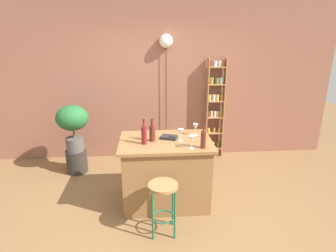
{
  "coord_description": "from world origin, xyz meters",
  "views": [
    {
      "loc": [
        -0.23,
        -3.14,
        2.25
      ],
      "look_at": [
        0.05,
        0.55,
        1.03
      ],
      "focal_mm": 30.03,
      "sensor_mm": 36.0,
      "label": 1
    }
  ],
  "objects_px": {
    "wine_glass_right": "(196,127)",
    "bottle_soda_blue": "(203,139)",
    "bar_stool": "(163,197)",
    "wine_glass_left": "(192,139)",
    "potted_plant": "(73,122)",
    "bottle_vinegar": "(144,135)",
    "cookbook": "(169,137)",
    "spice_shelf": "(215,106)",
    "pendant_globe_light": "(166,42)",
    "bottle_spirits_clear": "(152,133)",
    "plant_stool": "(77,161)",
    "wine_glass_center": "(181,132)"
  },
  "relations": [
    {
      "from": "pendant_globe_light",
      "to": "wine_glass_left",
      "type": "bearing_deg",
      "value": -84.21
    },
    {
      "from": "bottle_spirits_clear",
      "to": "cookbook",
      "type": "xyz_separation_m",
      "value": [
        0.22,
        0.07,
        -0.1
      ]
    },
    {
      "from": "bar_stool",
      "to": "spice_shelf",
      "type": "xyz_separation_m",
      "value": [
        1.09,
        2.15,
        0.5
      ]
    },
    {
      "from": "plant_stool",
      "to": "wine_glass_right",
      "type": "xyz_separation_m",
      "value": [
        1.87,
        -0.81,
        0.83
      ]
    },
    {
      "from": "spice_shelf",
      "to": "pendant_globe_light",
      "type": "xyz_separation_m",
      "value": [
        -0.9,
        0.04,
        1.13
      ]
    },
    {
      "from": "wine_glass_center",
      "to": "wine_glass_right",
      "type": "relative_size",
      "value": 1.0
    },
    {
      "from": "bar_stool",
      "to": "bottle_soda_blue",
      "type": "height_order",
      "value": "bottle_soda_blue"
    },
    {
      "from": "bottle_soda_blue",
      "to": "spice_shelf",
      "type": "bearing_deg",
      "value": 72.16
    },
    {
      "from": "potted_plant",
      "to": "pendant_globe_light",
      "type": "bearing_deg",
      "value": 19.37
    },
    {
      "from": "wine_glass_right",
      "to": "spice_shelf",
      "type": "bearing_deg",
      "value": 65.89
    },
    {
      "from": "potted_plant",
      "to": "bottle_vinegar",
      "type": "bearing_deg",
      "value": -43.2
    },
    {
      "from": "plant_stool",
      "to": "cookbook",
      "type": "height_order",
      "value": "cookbook"
    },
    {
      "from": "wine_glass_right",
      "to": "bottle_vinegar",
      "type": "bearing_deg",
      "value": -158.52
    },
    {
      "from": "bottle_vinegar",
      "to": "wine_glass_left",
      "type": "distance_m",
      "value": 0.61
    },
    {
      "from": "wine_glass_right",
      "to": "plant_stool",
      "type": "bearing_deg",
      "value": 156.41
    },
    {
      "from": "pendant_globe_light",
      "to": "cookbook",
      "type": "bearing_deg",
      "value": -92.47
    },
    {
      "from": "spice_shelf",
      "to": "bottle_spirits_clear",
      "type": "height_order",
      "value": "spice_shelf"
    },
    {
      "from": "wine_glass_center",
      "to": "spice_shelf",
      "type": "bearing_deg",
      "value": 61.76
    },
    {
      "from": "plant_stool",
      "to": "bottle_soda_blue",
      "type": "bearing_deg",
      "value": -34.19
    },
    {
      "from": "spice_shelf",
      "to": "potted_plant",
      "type": "height_order",
      "value": "spice_shelf"
    },
    {
      "from": "wine_glass_right",
      "to": "cookbook",
      "type": "height_order",
      "value": "wine_glass_right"
    },
    {
      "from": "wine_glass_right",
      "to": "bottle_soda_blue",
      "type": "bearing_deg",
      "value": -87.9
    },
    {
      "from": "plant_stool",
      "to": "pendant_globe_light",
      "type": "xyz_separation_m",
      "value": [
        1.55,
        0.55,
        1.91
      ]
    },
    {
      "from": "plant_stool",
      "to": "cookbook",
      "type": "xyz_separation_m",
      "value": [
        1.49,
        -0.92,
        0.73
      ]
    },
    {
      "from": "bottle_soda_blue",
      "to": "cookbook",
      "type": "relative_size",
      "value": 1.48
    },
    {
      "from": "wine_glass_left",
      "to": "wine_glass_right",
      "type": "height_order",
      "value": "same"
    },
    {
      "from": "bottle_vinegar",
      "to": "wine_glass_left",
      "type": "height_order",
      "value": "bottle_vinegar"
    },
    {
      "from": "potted_plant",
      "to": "wine_glass_right",
      "type": "xyz_separation_m",
      "value": [
        1.87,
        -0.81,
        0.14
      ]
    },
    {
      "from": "potted_plant",
      "to": "wine_glass_center",
      "type": "relative_size",
      "value": 4.7
    },
    {
      "from": "plant_stool",
      "to": "wine_glass_left",
      "type": "distance_m",
      "value": 2.31
    },
    {
      "from": "bottle_vinegar",
      "to": "wine_glass_left",
      "type": "relative_size",
      "value": 1.99
    },
    {
      "from": "spice_shelf",
      "to": "wine_glass_right",
      "type": "distance_m",
      "value": 1.45
    },
    {
      "from": "bottle_soda_blue",
      "to": "cookbook",
      "type": "xyz_separation_m",
      "value": [
        -0.39,
        0.36,
        -0.1
      ]
    },
    {
      "from": "bar_stool",
      "to": "wine_glass_right",
      "type": "distance_m",
      "value": 1.11
    },
    {
      "from": "potted_plant",
      "to": "bar_stool",
      "type": "bearing_deg",
      "value": -50.25
    },
    {
      "from": "bar_stool",
      "to": "cookbook",
      "type": "bearing_deg",
      "value": 80.15
    },
    {
      "from": "bottle_soda_blue",
      "to": "wine_glass_center",
      "type": "height_order",
      "value": "bottle_soda_blue"
    },
    {
      "from": "spice_shelf",
      "to": "wine_glass_left",
      "type": "bearing_deg",
      "value": -111.88
    },
    {
      "from": "wine_glass_left",
      "to": "cookbook",
      "type": "height_order",
      "value": "wine_glass_left"
    },
    {
      "from": "spice_shelf",
      "to": "bottle_vinegar",
      "type": "distance_m",
      "value": 2.06
    },
    {
      "from": "spice_shelf",
      "to": "pendant_globe_light",
      "type": "relative_size",
      "value": 0.82
    },
    {
      "from": "bottle_vinegar",
      "to": "cookbook",
      "type": "bearing_deg",
      "value": 26.99
    },
    {
      "from": "wine_glass_center",
      "to": "wine_glass_left",
      "type": "bearing_deg",
      "value": -68.45
    },
    {
      "from": "spice_shelf",
      "to": "wine_glass_right",
      "type": "bearing_deg",
      "value": -114.11
    },
    {
      "from": "bottle_vinegar",
      "to": "plant_stool",
      "type": "bearing_deg",
      "value": 136.8
    },
    {
      "from": "bar_stool",
      "to": "bottle_spirits_clear",
      "type": "height_order",
      "value": "bottle_spirits_clear"
    },
    {
      "from": "wine_glass_left",
      "to": "wine_glass_right",
      "type": "bearing_deg",
      "value": 74.85
    },
    {
      "from": "cookbook",
      "to": "plant_stool",
      "type": "bearing_deg",
      "value": 167.2
    },
    {
      "from": "plant_stool",
      "to": "bottle_spirits_clear",
      "type": "bearing_deg",
      "value": -38.05
    },
    {
      "from": "bar_stool",
      "to": "wine_glass_left",
      "type": "relative_size",
      "value": 3.88
    }
  ]
}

